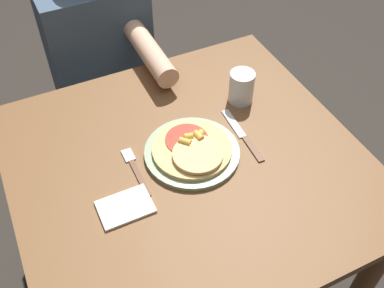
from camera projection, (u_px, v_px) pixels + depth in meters
dining_table at (189, 191)px, 1.30m from camera, size 0.93×0.89×0.78m
plate at (192, 152)px, 1.22m from camera, size 0.26×0.26×0.01m
pizza at (193, 149)px, 1.20m from camera, size 0.22×0.22×0.04m
fork at (135, 169)px, 1.18m from camera, size 0.03×0.18×0.00m
knife at (243, 136)px, 1.27m from camera, size 0.03×0.22×0.00m
drinking_glass at (241, 87)px, 1.34m from camera, size 0.08×0.08×0.10m
napkin at (125, 207)px, 1.10m from camera, size 0.13×0.09×0.01m
person_diner at (102, 61)px, 1.69m from camera, size 0.36×0.52×1.14m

